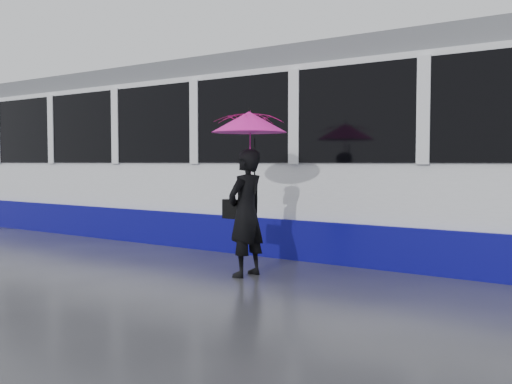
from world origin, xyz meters
The scene contains 6 objects.
ground centered at (0.00, 0.00, 0.00)m, with size 90.00×90.00×0.00m, color #2A2A2F.
rails centered at (0.00, 2.50, 0.01)m, with size 34.00×1.51×0.02m.
tram centered at (-2.55, 2.50, 1.64)m, with size 26.00×2.56×3.35m.
woman centered at (1.08, -0.17, 0.84)m, with size 0.61×0.40×1.68m, color black.
umbrella centered at (1.13, -0.17, 1.84)m, with size 1.05×1.05×1.13m.
handbag centered at (0.86, -0.15, 0.88)m, with size 0.31×0.15×0.44m.
Camera 1 is at (5.44, -6.25, 1.51)m, focal length 40.00 mm.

